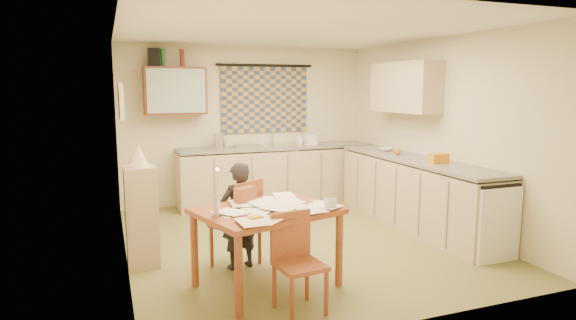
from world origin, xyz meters
name	(u,v)px	position (x,y,z in m)	size (l,w,h in m)	color
floor	(298,241)	(0.00, 0.00, -0.01)	(4.00, 4.50, 0.02)	olive
ceiling	(299,29)	(0.00, 0.00, 2.51)	(4.00, 4.50, 0.02)	white
wall_back	(247,125)	(0.00, 2.26, 1.25)	(4.00, 0.02, 2.50)	beige
wall_front	(411,168)	(0.00, -2.26, 1.25)	(4.00, 0.02, 2.50)	beige
wall_left	(120,146)	(-2.01, 0.00, 1.25)	(0.02, 4.50, 2.50)	beige
wall_right	(438,133)	(2.01, 0.00, 1.25)	(0.02, 4.50, 2.50)	beige
window_blind	(265,100)	(0.30, 2.22, 1.65)	(1.45, 0.03, 1.05)	navy
curtain_rod	(265,65)	(0.30, 2.20, 2.20)	(0.04, 0.04, 1.60)	black
wall_cabinet	(175,91)	(-1.15, 2.08, 1.80)	(0.90, 0.34, 0.70)	#592417
wall_cabinet_glass	(177,91)	(-1.15, 1.91, 1.80)	(0.84, 0.02, 0.64)	#99B2A5
upper_cabinet_right	(405,87)	(1.83, 0.55, 1.85)	(0.34, 1.30, 0.70)	tan
framed_print	(121,101)	(-1.97, 0.40, 1.70)	(0.04, 0.50, 0.40)	white
print_canvas	(123,101)	(-1.95, 0.40, 1.70)	(0.01, 0.42, 0.32)	white
counter_back	(281,174)	(0.48, 1.95, 0.45)	(3.30, 0.62, 0.92)	tan
counter_right	(415,193)	(1.70, 0.03, 0.45)	(0.62, 2.95, 0.92)	tan
stove	(482,218)	(1.70, -1.22, 0.42)	(0.54, 0.54, 0.84)	white
sink	(279,148)	(0.45, 1.95, 0.88)	(0.55, 0.45, 0.10)	silver
tap	(273,136)	(0.40, 2.13, 1.06)	(0.03, 0.03, 0.28)	silver
dish_rack	(246,145)	(-0.10, 1.95, 0.95)	(0.35, 0.30, 0.06)	silver
kettle	(219,141)	(-0.53, 1.95, 1.04)	(0.18, 0.18, 0.24)	silver
mixing_bowl	(312,140)	(1.02, 1.95, 1.00)	(0.24, 0.24, 0.16)	white
soap_bottle	(299,139)	(0.82, 2.00, 1.01)	(0.09, 0.09, 0.17)	white
bowl	(386,149)	(1.70, 0.79, 0.94)	(0.24, 0.24, 0.05)	white
orange_bag	(438,158)	(1.70, -0.41, 0.98)	(0.22, 0.16, 0.12)	orange
fruit_orange	(397,151)	(1.65, 0.40, 0.97)	(0.10, 0.10, 0.10)	orange
speaker	(154,57)	(-1.43, 2.08, 2.28)	(0.16, 0.20, 0.26)	black
bottle_green	(163,58)	(-1.31, 2.08, 2.28)	(0.07, 0.07, 0.26)	#195926
bottle_brown	(182,58)	(-1.03, 2.08, 2.28)	(0.07, 0.07, 0.26)	#592417
dining_table	(267,247)	(-0.79, -1.17, 0.38)	(1.42, 1.22, 0.75)	brown
chair_far	(237,239)	(-0.92, -0.57, 0.28)	(0.58, 0.58, 0.92)	brown
chair_near	(299,282)	(-0.70, -1.75, 0.25)	(0.41, 0.41, 0.82)	brown
person	(239,216)	(-0.91, -0.63, 0.55)	(0.45, 0.35, 1.11)	black
shelf_stand	(142,217)	(-1.84, -0.23, 0.53)	(0.32, 0.30, 1.05)	tan
lampshade	(139,156)	(-1.84, -0.23, 1.16)	(0.20, 0.20, 0.22)	white
letter_rack	(245,195)	(-0.93, -0.93, 0.83)	(0.22, 0.10, 0.16)	brown
mug	(330,204)	(-0.25, -1.39, 0.80)	(0.13, 0.13, 0.09)	white
magazine	(240,221)	(-1.14, -1.55, 0.76)	(0.24, 0.29, 0.02)	maroon
book	(231,216)	(-1.17, -1.36, 0.76)	(0.25, 0.30, 0.02)	orange
orange_box	(255,219)	(-1.01, -1.54, 0.77)	(0.12, 0.08, 0.04)	orange
eyeglasses	(301,211)	(-0.55, -1.42, 0.76)	(0.13, 0.04, 0.02)	black
candle_holder	(216,206)	(-1.28, -1.29, 0.84)	(0.06, 0.06, 0.18)	silver
candle	(218,183)	(-1.26, -1.27, 1.04)	(0.02, 0.02, 0.22)	white
candle_flame	(217,169)	(-1.27, -1.29, 1.16)	(0.02, 0.02, 0.02)	#FFCC66
papers	(272,207)	(-0.75, -1.21, 0.77)	(1.21, 1.16, 0.03)	white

